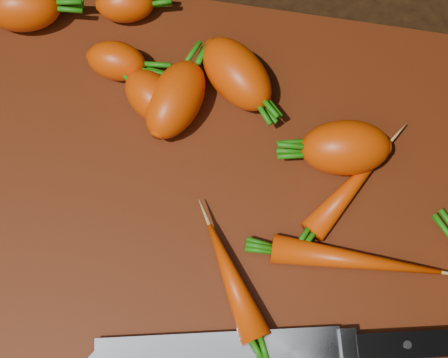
# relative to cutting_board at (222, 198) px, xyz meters

# --- Properties ---
(ground) EXTENTS (2.00, 2.00, 0.01)m
(ground) POSITION_rel_cutting_board_xyz_m (0.00, 0.00, -0.01)
(ground) COLOR black
(cutting_board) EXTENTS (0.50, 0.40, 0.01)m
(cutting_board) POSITION_rel_cutting_board_xyz_m (0.00, 0.00, 0.00)
(cutting_board) COLOR #5C220B
(cutting_board) RESTS_ON ground
(carrot_0) EXTENTS (0.08, 0.06, 0.05)m
(carrot_0) POSITION_rel_cutting_board_xyz_m (-0.22, 0.15, 0.03)
(carrot_0) COLOR #D43E04
(carrot_0) RESTS_ON cutting_board
(carrot_1) EXTENTS (0.07, 0.07, 0.04)m
(carrot_1) POSITION_rel_cutting_board_xyz_m (-0.08, 0.08, 0.03)
(carrot_1) COLOR #D43E04
(carrot_1) RESTS_ON cutting_board
(carrot_2) EXTENTS (0.09, 0.09, 0.05)m
(carrot_2) POSITION_rel_cutting_board_xyz_m (-0.01, 0.11, 0.03)
(carrot_2) COLOR #D43E04
(carrot_2) RESTS_ON cutting_board
(carrot_3) EXTENTS (0.06, 0.09, 0.05)m
(carrot_3) POSITION_rel_cutting_board_xyz_m (-0.06, 0.08, 0.03)
(carrot_3) COLOR #D43E04
(carrot_3) RESTS_ON cutting_board
(carrot_4) EXTENTS (0.09, 0.06, 0.05)m
(carrot_4) POSITION_rel_cutting_board_xyz_m (0.10, 0.05, 0.03)
(carrot_4) COLOR #D43E04
(carrot_4) RESTS_ON cutting_board
(carrot_5) EXTENTS (0.06, 0.05, 0.04)m
(carrot_5) POSITION_rel_cutting_board_xyz_m (-0.12, 0.17, 0.02)
(carrot_5) COLOR #D43E04
(carrot_5) RESTS_ON cutting_board
(carrot_7) EXTENTS (0.08, 0.11, 0.02)m
(carrot_7) POSITION_rel_cutting_board_xyz_m (0.11, 0.02, 0.02)
(carrot_7) COLOR #D43E04
(carrot_7) RESTS_ON cutting_board
(carrot_8) EXTENTS (0.14, 0.03, 0.02)m
(carrot_8) POSITION_rel_cutting_board_xyz_m (0.12, -0.04, 0.02)
(carrot_8) COLOR #D43E04
(carrot_8) RESTS_ON cutting_board
(carrot_9) EXTENTS (0.08, 0.10, 0.03)m
(carrot_9) POSITION_rel_cutting_board_xyz_m (0.02, -0.07, 0.02)
(carrot_9) COLOR #D43E04
(carrot_9) RESTS_ON cutting_board
(carrot_10) EXTENTS (0.06, 0.04, 0.04)m
(carrot_10) POSITION_rel_cutting_board_xyz_m (-0.12, 0.11, 0.02)
(carrot_10) COLOR #D43E04
(carrot_10) RESTS_ON cutting_board
(knife) EXTENTS (0.32, 0.10, 0.02)m
(knife) POSITION_rel_cutting_board_xyz_m (0.04, -0.13, 0.01)
(knife) COLOR gray
(knife) RESTS_ON cutting_board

